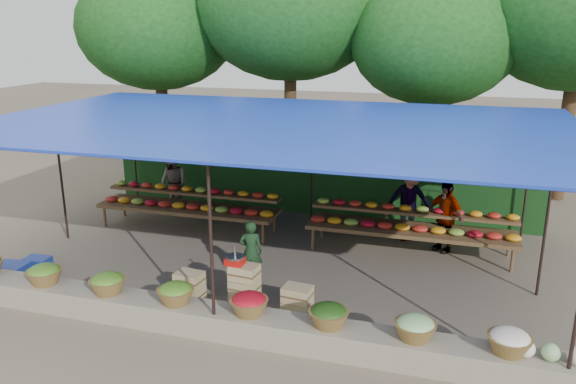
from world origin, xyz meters
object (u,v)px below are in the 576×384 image
(blue_crate_front, at_px, (38,264))
(blue_crate_back, at_px, (12,273))
(crate_counter, at_px, (243,291))
(vendor_seated, at_px, (251,251))
(weighing_scale, at_px, (235,260))

(blue_crate_front, xyz_separation_m, blue_crate_back, (-0.14, -0.50, 0.03))
(crate_counter, distance_m, vendor_seated, 1.06)
(weighing_scale, bearing_deg, blue_crate_front, 176.70)
(blue_crate_front, height_order, blue_crate_back, blue_crate_back)
(weighing_scale, relative_size, vendor_seated, 0.28)
(weighing_scale, xyz_separation_m, blue_crate_back, (-4.30, -0.26, -0.68))
(crate_counter, distance_m, blue_crate_back, 4.43)
(blue_crate_front, bearing_deg, blue_crate_back, -107.79)
(weighing_scale, xyz_separation_m, vendor_seated, (-0.10, 1.00, -0.26))
(crate_counter, height_order, weighing_scale, weighing_scale)
(vendor_seated, xyz_separation_m, blue_crate_front, (-4.06, -0.76, -0.45))
(crate_counter, xyz_separation_m, vendor_seated, (-0.23, 1.00, 0.28))
(crate_counter, relative_size, vendor_seated, 2.03)
(crate_counter, height_order, vendor_seated, vendor_seated)
(weighing_scale, bearing_deg, blue_crate_back, -176.60)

